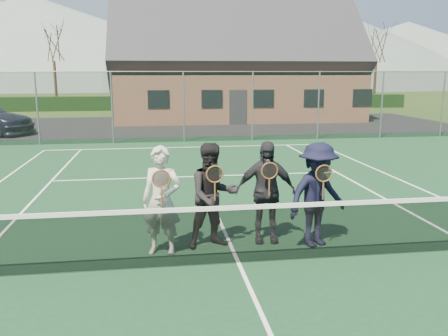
{
  "coord_description": "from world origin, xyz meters",
  "views": [
    {
      "loc": [
        -1.24,
        -6.9,
        2.97
      ],
      "look_at": [
        -0.01,
        1.5,
        1.25
      ],
      "focal_mm": 38.0,
      "sensor_mm": 36.0,
      "label": 1
    }
  ],
  "objects_px": {
    "tennis_net": "(239,232)",
    "player_d": "(317,195)",
    "player_c": "(265,192)",
    "clubhouse": "(235,56)",
    "player_a": "(162,201)",
    "player_b": "(213,196)"
  },
  "relations": [
    {
      "from": "tennis_net",
      "to": "player_d",
      "type": "height_order",
      "value": "player_d"
    },
    {
      "from": "player_c",
      "to": "player_d",
      "type": "relative_size",
      "value": 1.0
    },
    {
      "from": "tennis_net",
      "to": "player_d",
      "type": "distance_m",
      "value": 1.63
    },
    {
      "from": "tennis_net",
      "to": "player_d",
      "type": "xyz_separation_m",
      "value": [
        1.46,
        0.6,
        0.38
      ]
    },
    {
      "from": "clubhouse",
      "to": "player_a",
      "type": "relative_size",
      "value": 8.67
    },
    {
      "from": "player_b",
      "to": "player_c",
      "type": "relative_size",
      "value": 1.0
    },
    {
      "from": "tennis_net",
      "to": "player_d",
      "type": "relative_size",
      "value": 6.49
    },
    {
      "from": "player_a",
      "to": "clubhouse",
      "type": "bearing_deg",
      "value": 77.55
    },
    {
      "from": "player_c",
      "to": "player_b",
      "type": "bearing_deg",
      "value": -171.77
    },
    {
      "from": "player_d",
      "to": "player_b",
      "type": "bearing_deg",
      "value": 173.6
    },
    {
      "from": "clubhouse",
      "to": "player_b",
      "type": "relative_size",
      "value": 8.67
    },
    {
      "from": "player_c",
      "to": "tennis_net",
      "type": "bearing_deg",
      "value": -124.24
    },
    {
      "from": "clubhouse",
      "to": "player_a",
      "type": "bearing_deg",
      "value": -102.45
    },
    {
      "from": "tennis_net",
      "to": "player_b",
      "type": "distance_m",
      "value": 0.94
    },
    {
      "from": "player_c",
      "to": "player_d",
      "type": "height_order",
      "value": "same"
    },
    {
      "from": "player_b",
      "to": "player_d",
      "type": "xyz_separation_m",
      "value": [
        1.77,
        -0.2,
        -0.0
      ]
    },
    {
      "from": "clubhouse",
      "to": "player_a",
      "type": "distance_m",
      "value": 24.17
    },
    {
      "from": "player_a",
      "to": "player_d",
      "type": "bearing_deg",
      "value": 0.37
    },
    {
      "from": "player_c",
      "to": "player_a",
      "type": "bearing_deg",
      "value": -169.0
    },
    {
      "from": "player_a",
      "to": "player_d",
      "type": "distance_m",
      "value": 2.63
    },
    {
      "from": "player_a",
      "to": "player_b",
      "type": "relative_size",
      "value": 1.0
    },
    {
      "from": "player_b",
      "to": "player_a",
      "type": "bearing_deg",
      "value": -166.03
    }
  ]
}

